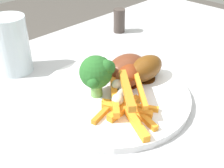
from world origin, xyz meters
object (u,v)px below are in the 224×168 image
Objects in this scene: water_glass at (12,45)px; chicken_drumstick_near at (144,69)px; chicken_drumstick_extra at (125,68)px; dining_table at (113,145)px; carrot_fries_pile at (127,104)px; chicken_drumstick_far at (129,77)px; pepper_shaker at (119,21)px; broccoli_floret_front at (97,72)px; dinner_plate at (112,96)px.

chicken_drumstick_near is at bearing 122.00° from water_glass.
dining_table is at bearing 18.41° from chicken_drumstick_extra.
chicken_drumstick_far is at bearing -140.97° from carrot_fries_pile.
chicken_drumstick_far is at bearing 54.58° from chicken_drumstick_extra.
chicken_drumstick_near is 0.26m from water_glass.
pepper_shaker reaches higher than carrot_fries_pile.
dining_table is 16.25× the size of broccoli_floret_front.
chicken_drumstick_near is at bearing 172.62° from dinner_plate.
chicken_drumstick_near is at bearing 171.62° from chicken_drumstick_far.
chicken_drumstick_far is (-0.06, -0.05, 0.01)m from carrot_fries_pile.
chicken_drumstick_far is 1.90× the size of pepper_shaker.
dining_table is 8.31× the size of carrot_fries_pile.
pepper_shaker reaches higher than chicken_drumstick_near.
carrot_fries_pile reaches higher than dinner_plate.
dining_table is at bearing -9.37° from chicken_drumstick_far.
dinner_plate is 0.06m from broccoli_floret_front.
chicken_drumstick_extra is (-0.07, -0.00, -0.02)m from broccoli_floret_front.
dining_table is 10.46× the size of water_glass.
dining_table is at bearing 108.01° from water_glass.
carrot_fries_pile is 0.07m from chicken_drumstick_far.
chicken_drumstick_extra is (-0.02, -0.02, 0.00)m from chicken_drumstick_far.
chicken_drumstick_far is (-0.04, 0.00, 0.03)m from dinner_plate.
broccoli_floret_front is 0.08m from chicken_drumstick_extra.
carrot_fries_pile is at bearing 100.13° from water_glass.
dining_table is 9.20× the size of chicken_drumstick_near.
broccoli_floret_front is at bearing -13.66° from chicken_drumstick_near.
chicken_drumstick_near is 2.12× the size of pepper_shaker.
chicken_drumstick_far is 0.03m from chicken_drumstick_extra.
water_glass is at bearing -58.39° from chicken_drumstick_extra.
carrot_fries_pile is 0.36m from pepper_shaker.
dinner_plate is at bearing -6.45° from chicken_drumstick_far.
chicken_drumstick_extra is (-0.05, -0.02, 0.03)m from dinner_plate.
broccoli_floret_front reaches higher than chicken_drumstick_extra.
dinner_plate is 0.05m from chicken_drumstick_far.
water_glass reaches higher than pepper_shaker.
chicken_drumstick_near is 1.14× the size of water_glass.
broccoli_floret_front is 0.64× the size of water_glass.
water_glass is (0.04, -0.20, -0.00)m from broccoli_floret_front.
chicken_drumstick_extra is at bearing -161.59° from dining_table.
dining_table is 0.18m from broccoli_floret_front.
dinner_plate is 0.06m from carrot_fries_pile.
water_glass is (0.05, -0.26, 0.03)m from carrot_fries_pile.
broccoli_floret_front is 0.07m from chicken_drumstick_far.
carrot_fries_pile is 0.10m from chicken_drumstick_extra.
water_glass reaches higher than chicken_drumstick_near.
chicken_drumstick_near is at bearing 171.13° from dining_table.
chicken_drumstick_far is at bearing 163.28° from broccoli_floret_front.
water_glass reaches higher than dinner_plate.
chicken_drumstick_near is (-0.09, 0.02, -0.02)m from broccoli_floret_front.
chicken_drumstick_extra is at bearing -55.35° from chicken_drumstick_near.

